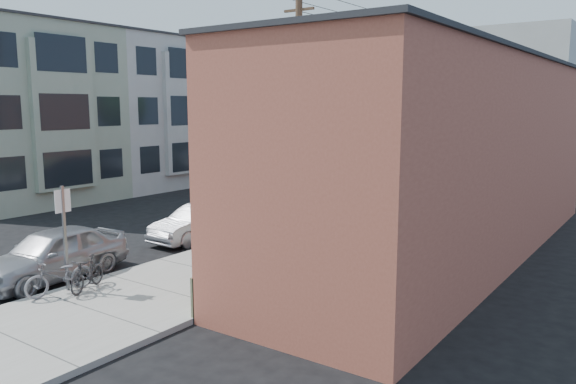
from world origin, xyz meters
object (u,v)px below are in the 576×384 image
Objects in this scene: tree_leafy_far at (461,89)px; bus at (410,150)px; cyclist at (254,227)px; car_3 at (363,179)px; utility_pole_near at (297,95)px; patron_grey at (306,225)px; car_0 at (53,254)px; patron_green at (216,253)px; patio_chair_a at (227,278)px; parking_meter_far at (337,192)px; parked_bike_a at (87,273)px; parked_bike_b at (60,276)px; car_4 at (405,173)px; car_2 at (297,194)px; tree_bare at (321,163)px; sign_post at (64,228)px; patio_chair_b at (260,266)px; car_1 at (198,223)px; parking_meter_near at (220,221)px; tree_leafy_mid at (403,108)px.

bus is at bearing 149.41° from tree_leafy_far.
car_3 is at bearing -96.60° from cyclist.
utility_pole_near is at bearing -75.47° from car_3.
patron_grey is 0.40× the size of car_0.
patio_chair_a is at bearing 73.08° from patron_green.
parked_bike_a is (0.54, -13.97, -0.37)m from parking_meter_far.
patio_chair_a is 0.45× the size of cyclist.
parked_bike_b is 25.79m from car_4.
patron_green reaches higher than car_2.
tree_bare is at bearing 75.11° from car_0.
utility_pole_near reaches higher than patron_green.
car_3 reaches higher than car_0.
patio_chair_b is (3.73, 3.52, -1.24)m from sign_post.
parked_bike_a is (-2.31, -2.50, -0.37)m from patron_green.
parked_bike_a is at bearing -70.86° from car_1.
tree_leafy_far is 9.10× the size of patio_chair_a.
parking_meter_far is at bearing 79.06° from car_0.
parking_meter_near is 0.81× the size of parked_bike_a.
utility_pole_near is at bearing -144.23° from patron_green.
bus reaches higher than parked_bike_b.
parking_meter_near is 0.69× the size of patron_grey.
bus is (-2.51, 12.43, 0.78)m from car_3.
parking_meter_far is 0.68× the size of parked_bike_b.
utility_pole_near is 2.51× the size of car_1.
tree_bare is at bearing 93.02° from patio_chair_b.
car_0 reaches higher than patio_chair_a.
car_1 is at bearing -88.68° from bus.
tree_leafy_far reaches higher than parking_meter_near.
tree_leafy_far is at bearing -107.11° from cyclist.
car_3 is (-1.56, 13.73, -0.13)m from parking_meter_near.
tree_leafy_far is at bearing 86.43° from car_1.
tree_leafy_far is 29.55m from car_0.
car_2 is at bearing -85.25° from cyclist.
tree_leafy_far is 4.10× the size of cyclist.
patio_chair_b is 29.85m from bus.
tree_bare is 2.90× the size of patron_green.
sign_post is at bearing -89.06° from parking_meter_near.
sign_post is 6.18m from parking_meter_near.
sign_post is at bearing -27.50° from patron_green.
tree_bare is at bearing -85.03° from car_4.
utility_pole_near is 1.25× the size of tree_leafy_far.
utility_pole_near is 1.81× the size of car_2.
parking_meter_far is 0.26× the size of tree_bare.
parking_meter_near is 26.48m from bus.
car_0 is (-1.65, 0.84, 0.14)m from parked_bike_b.
tree_leafy_mid is 1.62× the size of car_4.
car_2 is 0.47× the size of bus.
car_0 is 0.38× the size of bus.
tree_leafy_mid is 6.97m from car_4.
parked_bike_a is at bearing 53.56° from cyclist.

